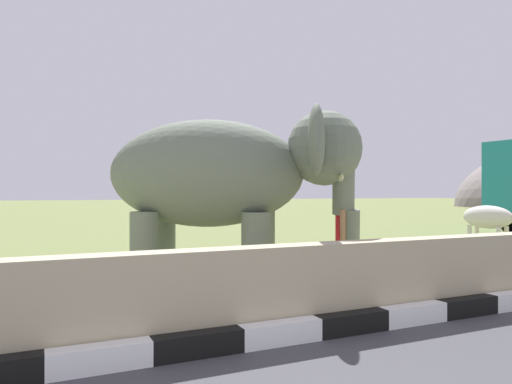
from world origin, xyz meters
name	(u,v)px	position (x,y,z in m)	size (l,w,h in m)	color
striped_curb	(151,352)	(-0.35, 4.05, 0.12)	(16.20, 0.20, 0.24)	white
barrier_parapet	(343,284)	(2.00, 4.35, 0.50)	(28.00, 0.36, 1.00)	tan
elephant	(229,176)	(1.44, 6.64, 1.86)	(3.95, 3.48, 2.86)	slate
person_handler	(344,235)	(3.08, 5.85, 0.93)	(0.50, 0.58, 1.66)	navy
cow_near	(489,218)	(10.34, 9.10, 0.87)	(0.75, 1.91, 1.23)	beige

